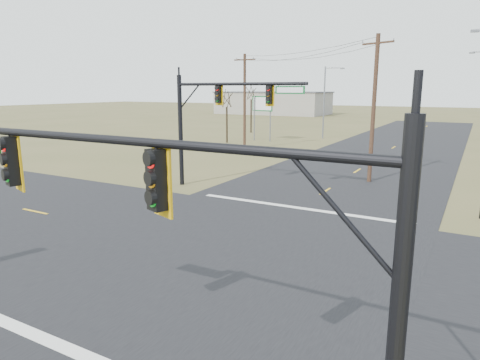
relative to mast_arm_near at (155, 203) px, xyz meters
name	(u,v)px	position (x,y,z in m)	size (l,w,h in m)	color
ground	(229,253)	(-3.43, 8.24, -4.46)	(320.00, 320.00, 0.00)	brown
road_ew	(229,253)	(-3.43, 8.24, -4.45)	(160.00, 14.00, 0.02)	black
road_ns	(229,253)	(-3.43, 8.24, -4.45)	(14.00, 160.00, 0.02)	black
stop_bar_near	(75,352)	(-3.43, 0.74, -4.43)	(12.00, 0.40, 0.01)	silver
stop_bar_far	(299,208)	(-3.43, 15.74, -4.43)	(12.00, 0.40, 0.01)	silver
mast_arm_near	(155,203)	(0.00, 0.00, 0.00)	(10.32, 0.56, 6.10)	black
mast_arm_far	(217,108)	(-9.74, 17.48, 0.80)	(9.00, 0.40, 7.30)	black
utility_pole_near	(374,108)	(-1.68, 24.60, 0.71)	(2.27, 1.12, 9.97)	#472E1E
utility_pole_far	(245,101)	(-17.26, 34.82, 0.71)	(2.44, 0.29, 9.99)	#472E1E
highway_sign	(262,109)	(-19.13, 42.83, -0.49)	(2.95, 0.51, 5.56)	slate
streetlight_c	(326,99)	(-13.13, 49.24, 0.73)	(2.59, 0.36, 9.25)	slate
bare_tree_a	(227,98)	(-22.06, 39.12, 0.89)	(3.51, 3.51, 6.77)	black
bare_tree_b	(251,92)	(-25.32, 51.59, 1.55)	(2.98, 2.98, 7.52)	black
warehouse_left	(273,103)	(-43.43, 98.24, -1.71)	(28.00, 14.00, 5.50)	gray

